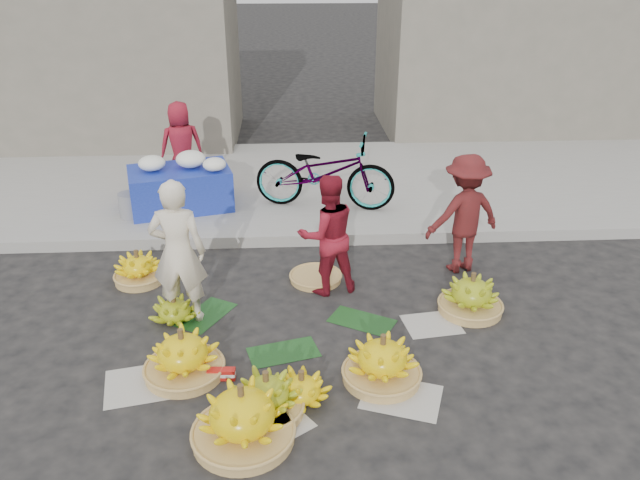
{
  "coord_description": "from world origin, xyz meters",
  "views": [
    {
      "loc": [
        -0.02,
        -5.07,
        3.46
      ],
      "look_at": [
        0.3,
        0.78,
        0.7
      ],
      "focal_mm": 35.0,
      "sensor_mm": 36.0,
      "label": 1
    }
  ],
  "objects_px": {
    "banana_bunch_4": "(382,361)",
    "vendor_cream": "(178,252)",
    "bicycle": "(325,172)",
    "banana_bunch_0": "(183,355)",
    "flower_table": "(181,185)"
  },
  "relations": [
    {
      "from": "vendor_cream",
      "to": "flower_table",
      "type": "distance_m",
      "value": 2.79
    },
    {
      "from": "banana_bunch_4",
      "to": "vendor_cream",
      "type": "distance_m",
      "value": 2.25
    },
    {
      "from": "flower_table",
      "to": "bicycle",
      "type": "bearing_deg",
      "value": -16.84
    },
    {
      "from": "bicycle",
      "to": "flower_table",
      "type": "bearing_deg",
      "value": 100.06
    },
    {
      "from": "banana_bunch_4",
      "to": "bicycle",
      "type": "relative_size",
      "value": 0.36
    },
    {
      "from": "banana_bunch_4",
      "to": "flower_table",
      "type": "xyz_separation_m",
      "value": [
        -2.28,
        3.86,
        0.24
      ]
    },
    {
      "from": "banana_bunch_4",
      "to": "vendor_cream",
      "type": "bearing_deg",
      "value": 149.33
    },
    {
      "from": "vendor_cream",
      "to": "bicycle",
      "type": "bearing_deg",
      "value": -118.71
    },
    {
      "from": "banana_bunch_0",
      "to": "bicycle",
      "type": "relative_size",
      "value": 0.36
    },
    {
      "from": "banana_bunch_0",
      "to": "flower_table",
      "type": "height_order",
      "value": "flower_table"
    },
    {
      "from": "banana_bunch_4",
      "to": "vendor_cream",
      "type": "relative_size",
      "value": 0.47
    },
    {
      "from": "vendor_cream",
      "to": "bicycle",
      "type": "height_order",
      "value": "vendor_cream"
    },
    {
      "from": "flower_table",
      "to": "bicycle",
      "type": "xyz_separation_m",
      "value": [
        2.01,
        -0.08,
        0.19
      ]
    },
    {
      "from": "banana_bunch_0",
      "to": "bicycle",
      "type": "distance_m",
      "value": 3.92
    },
    {
      "from": "banana_bunch_4",
      "to": "bicycle",
      "type": "bearing_deg",
      "value": 94.15
    }
  ]
}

